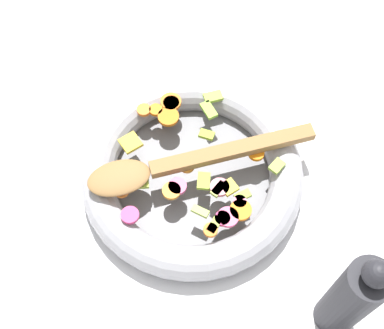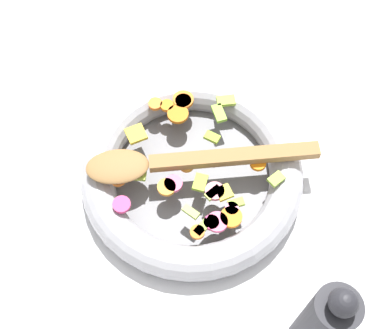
{
  "view_description": "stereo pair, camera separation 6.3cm",
  "coord_description": "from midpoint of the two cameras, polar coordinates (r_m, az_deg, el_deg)",
  "views": [
    {
      "loc": [
        0.19,
        0.31,
        0.73
      ],
      "look_at": [
        0.0,
        0.0,
        0.05
      ],
      "focal_mm": 50.0,
      "sensor_mm": 36.0,
      "label": 1
    },
    {
      "loc": [
        0.13,
        0.34,
        0.73
      ],
      "look_at": [
        0.0,
        0.0,
        0.05
      ],
      "focal_mm": 50.0,
      "sensor_mm": 36.0,
      "label": 2
    }
  ],
  "objects": [
    {
      "name": "skillet",
      "position": [
        0.8,
        -2.25,
        -1.12
      ],
      "size": [
        0.33,
        0.33,
        0.05
      ],
      "color": "slate",
      "rests_on": "ground_plane"
    },
    {
      "name": "ground_plane",
      "position": [
        0.82,
        -2.2,
        -1.82
      ],
      "size": [
        4.0,
        4.0,
        0.0
      ],
      "primitive_type": "plane",
      "color": "silver"
    },
    {
      "name": "pepper_mill",
      "position": [
        0.67,
        14.02,
        -13.89
      ],
      "size": [
        0.05,
        0.05,
        0.21
      ],
      "color": "#232328",
      "rests_on": "ground_plane"
    },
    {
      "name": "wooden_spoon",
      "position": [
        0.76,
        -3.79,
        -0.06
      ],
      "size": [
        0.33,
        0.13,
        0.01
      ],
      "color": "olive",
      "rests_on": "chopped_vegetables"
    },
    {
      "name": "chopped_vegetables",
      "position": [
        0.77,
        -2.32,
        -0.18
      ],
      "size": [
        0.24,
        0.25,
        0.01
      ],
      "color": "orange",
      "rests_on": "skillet"
    }
  ]
}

